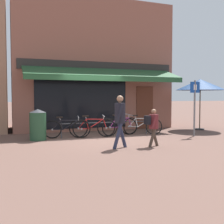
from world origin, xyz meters
TOP-DOWN VIEW (x-y plane):
  - ground_plane at (0.00, 0.00)m, footprint 160.00×160.00m
  - shop_front at (0.77, 4.22)m, footprint 7.77×4.51m
  - bike_rack_rail at (0.46, 0.94)m, footprint 3.76×0.04m
  - bicycle_black at (-1.17, 0.84)m, footprint 1.80×0.57m
  - bicycle_red at (-0.18, 0.73)m, footprint 1.83×0.55m
  - bicycle_purple at (1.05, 0.85)m, footprint 1.73×0.52m
  - bicycle_silver at (1.97, 0.79)m, footprint 1.66×0.75m
  - pedestrian_adult at (-0.03, -1.80)m, footprint 0.55×0.57m
  - pedestrian_child at (1.06, -1.90)m, footprint 0.52×0.47m
  - litter_bin at (-2.26, 0.71)m, footprint 0.61×0.61m
  - parking_sign at (3.83, -0.31)m, footprint 0.44×0.07m
  - cafe_parasol at (5.37, 1.37)m, footprint 2.32×2.32m

SIDE VIEW (x-z plane):
  - ground_plane at x=0.00m, z-range 0.00..0.00m
  - bicycle_silver at x=1.97m, z-range -0.05..0.80m
  - bicycle_black at x=-1.17m, z-range -0.05..0.80m
  - bicycle_purple at x=1.05m, z-range -0.05..0.83m
  - bicycle_red at x=-0.18m, z-range -0.05..0.83m
  - bike_rack_rail at x=0.46m, z-range 0.19..0.76m
  - litter_bin at x=-2.26m, z-range 0.00..1.14m
  - pedestrian_child at x=1.06m, z-range 0.14..1.35m
  - pedestrian_adult at x=-0.03m, z-range 0.19..1.84m
  - parking_sign at x=3.83m, z-range 0.26..2.52m
  - cafe_parasol at x=5.37m, z-range 0.95..3.38m
  - shop_front at x=0.77m, z-range -0.01..6.25m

